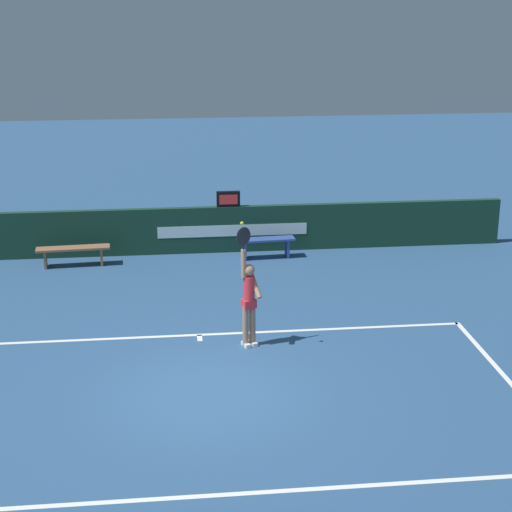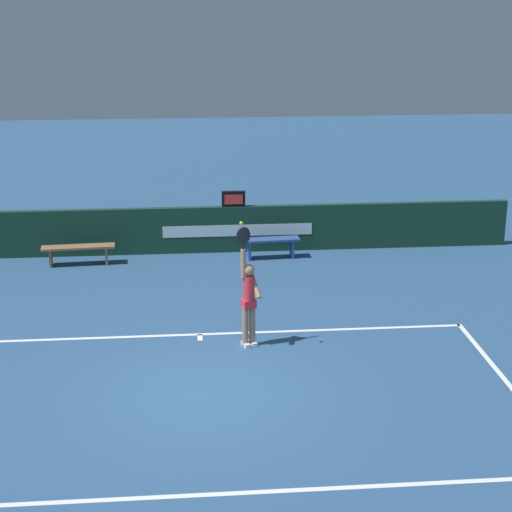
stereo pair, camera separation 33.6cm
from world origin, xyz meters
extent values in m
plane|color=#2C5079|center=(0.00, 0.00, 0.00)|extent=(60.00, 60.00, 0.00)
cube|color=white|center=(0.00, 2.44, 0.00)|extent=(10.30, 0.10, 0.00)
cube|color=white|center=(0.00, -2.98, 0.00)|extent=(10.30, 0.10, 0.00)
cube|color=white|center=(5.15, -0.27, 0.00)|extent=(0.10, 5.52, 0.00)
cube|color=white|center=(0.00, 2.29, 0.00)|extent=(0.10, 0.30, 0.00)
cube|color=#153727|center=(0.00, 7.71, 0.58)|extent=(16.00, 0.17, 1.17)
cube|color=silver|center=(1.10, 7.62, 0.57)|extent=(3.74, 0.01, 0.29)
cube|color=black|center=(1.00, 7.71, 1.36)|extent=(0.58, 0.12, 0.39)
cube|color=red|center=(1.00, 7.65, 1.36)|extent=(0.45, 0.01, 0.24)
cylinder|color=#9C755C|center=(0.97, 1.88, 0.40)|extent=(0.12, 0.12, 0.80)
cylinder|color=#9C755C|center=(0.84, 1.83, 0.40)|extent=(0.12, 0.12, 0.80)
cube|color=white|center=(0.98, 1.86, 0.04)|extent=(0.17, 0.26, 0.07)
cube|color=white|center=(0.84, 1.81, 0.04)|extent=(0.17, 0.26, 0.07)
cylinder|color=red|center=(0.90, 1.85, 1.08)|extent=(0.21, 0.21, 0.56)
cube|color=red|center=(0.90, 1.85, 0.84)|extent=(0.29, 0.27, 0.16)
sphere|color=#9C755C|center=(0.90, 1.85, 1.49)|extent=(0.21, 0.21, 0.21)
cylinder|color=#9C755C|center=(0.80, 1.82, 1.63)|extent=(0.12, 0.12, 0.53)
cylinder|color=#9C755C|center=(1.02, 1.83, 1.18)|extent=(0.22, 0.41, 0.40)
ellipsoid|color=black|center=(0.80, 1.82, 2.14)|extent=(0.30, 0.13, 0.37)
cylinder|color=black|center=(0.80, 1.82, 1.95)|extent=(0.03, 0.03, 0.18)
sphere|color=#C9DA2F|center=(0.75, 1.53, 2.46)|extent=(0.07, 0.07, 0.07)
cube|color=#2F4B92|center=(1.87, 7.08, 0.48)|extent=(1.43, 0.45, 0.05)
cube|color=#2F4B92|center=(1.33, 7.04, 0.24)|extent=(0.08, 0.32, 0.48)
cube|color=#2F4B92|center=(2.40, 7.11, 0.24)|extent=(0.08, 0.32, 0.48)
cube|color=#8E6141|center=(-2.78, 6.98, 0.44)|extent=(1.75, 0.47, 0.05)
cube|color=#8E6141|center=(-3.43, 6.93, 0.22)|extent=(0.08, 0.32, 0.44)
cube|color=#8E6141|center=(-2.12, 7.02, 0.22)|extent=(0.08, 0.32, 0.44)
camera|label=1|loc=(-0.61, -12.74, 6.48)|focal=59.83mm
camera|label=2|loc=(-0.28, -12.78, 6.48)|focal=59.83mm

